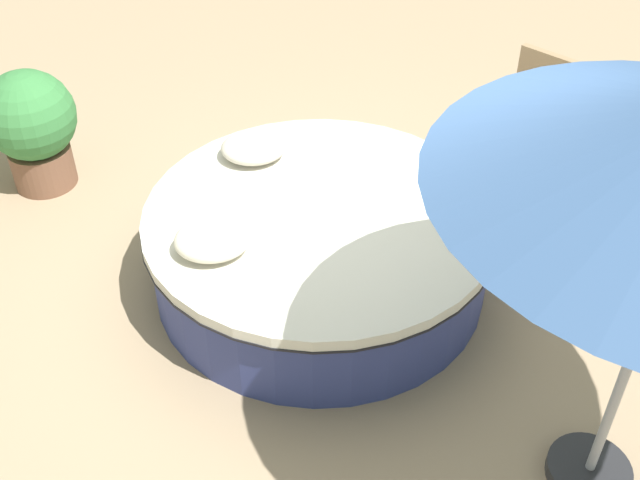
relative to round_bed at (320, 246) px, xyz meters
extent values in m
plane|color=#9E8466|center=(0.00, 0.00, -0.30)|extent=(16.00, 16.00, 0.00)
cylinder|color=navy|center=(0.00, 0.00, -0.05)|extent=(2.19, 2.19, 0.51)
cylinder|color=black|center=(0.00, 0.00, 0.21)|extent=(2.27, 2.27, 0.01)
cylinder|color=beige|center=(0.00, 0.00, 0.25)|extent=(2.26, 2.26, 0.08)
ellipsoid|color=beige|center=(-0.35, 0.68, 0.37)|extent=(0.45, 0.40, 0.16)
ellipsoid|color=beige|center=(-0.69, -0.28, 0.37)|extent=(0.46, 0.40, 0.17)
cylinder|color=#997A56|center=(2.14, 1.54, -0.09)|extent=(0.04, 0.04, 0.42)
cylinder|color=#997A56|center=(2.41, 1.20, -0.09)|extent=(0.04, 0.04, 0.42)
cylinder|color=#997A56|center=(1.81, 1.28, -0.09)|extent=(0.04, 0.04, 0.42)
cylinder|color=#997A56|center=(2.08, 0.94, -0.09)|extent=(0.04, 0.04, 0.42)
cube|color=silver|center=(2.11, 1.24, 0.15)|extent=(0.71, 0.72, 0.06)
cube|color=#997A56|center=(1.94, 1.10, 0.43)|extent=(0.37, 0.45, 0.50)
cylinder|color=#262628|center=(1.15, -1.74, -0.26)|extent=(0.44, 0.44, 0.08)
cylinder|color=brown|center=(-1.95, 1.48, -0.14)|extent=(0.48, 0.48, 0.32)
sphere|color=#387A3D|center=(-1.95, 1.48, 0.31)|extent=(0.69, 0.69, 0.69)
camera|label=1|loc=(-0.64, -3.89, 3.30)|focal=43.95mm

